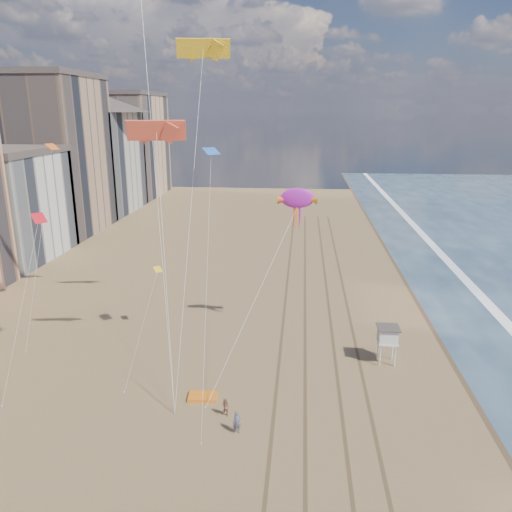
{
  "coord_description": "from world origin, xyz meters",
  "views": [
    {
      "loc": [
        0.55,
        -17.88,
        22.43
      ],
      "look_at": [
        -3.57,
        26.0,
        9.5
      ],
      "focal_mm": 35.0,
      "sensor_mm": 36.0,
      "label": 1
    }
  ],
  "objects_px": {
    "lifeguard_stand": "(388,335)",
    "show_kite": "(297,199)",
    "grounded_kite": "(203,396)",
    "kite_flyer_a": "(237,422)",
    "kite_flyer_b": "(226,408)"
  },
  "relations": [
    {
      "from": "show_kite",
      "to": "kite_flyer_b",
      "type": "xyz_separation_m",
      "value": [
        -4.92,
        -14.23,
        -13.65
      ]
    },
    {
      "from": "show_kite",
      "to": "kite_flyer_a",
      "type": "height_order",
      "value": "show_kite"
    },
    {
      "from": "show_kite",
      "to": "kite_flyer_a",
      "type": "relative_size",
      "value": 11.67
    },
    {
      "from": "lifeguard_stand",
      "to": "show_kite",
      "type": "xyz_separation_m",
      "value": [
        -8.53,
        4.58,
        11.61
      ]
    },
    {
      "from": "lifeguard_stand",
      "to": "kite_flyer_b",
      "type": "bearing_deg",
      "value": -144.33
    },
    {
      "from": "grounded_kite",
      "to": "show_kite",
      "type": "xyz_separation_m",
      "value": [
        7.16,
        11.95,
        14.25
      ]
    },
    {
      "from": "lifeguard_stand",
      "to": "kite_flyer_b",
      "type": "distance_m",
      "value": 16.68
    },
    {
      "from": "show_kite",
      "to": "kite_flyer_b",
      "type": "distance_m",
      "value": 20.32
    },
    {
      "from": "grounded_kite",
      "to": "kite_flyer_a",
      "type": "xyz_separation_m",
      "value": [
        3.38,
        -4.26,
        0.74
      ]
    },
    {
      "from": "grounded_kite",
      "to": "show_kite",
      "type": "height_order",
      "value": "show_kite"
    },
    {
      "from": "lifeguard_stand",
      "to": "show_kite",
      "type": "distance_m",
      "value": 15.11
    },
    {
      "from": "kite_flyer_a",
      "to": "kite_flyer_b",
      "type": "xyz_separation_m",
      "value": [
        -1.13,
        1.98,
        -0.13
      ]
    },
    {
      "from": "kite_flyer_a",
      "to": "kite_flyer_b",
      "type": "height_order",
      "value": "kite_flyer_a"
    },
    {
      "from": "grounded_kite",
      "to": "kite_flyer_b",
      "type": "relative_size",
      "value": 1.57
    },
    {
      "from": "grounded_kite",
      "to": "lifeguard_stand",
      "type": "bearing_deg",
      "value": 21.76
    }
  ]
}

